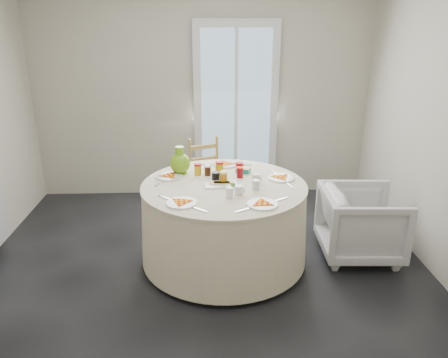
{
  "coord_description": "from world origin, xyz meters",
  "views": [
    {
      "loc": [
        0.03,
        -3.23,
        2.11
      ],
      "look_at": [
        0.19,
        0.3,
        0.8
      ],
      "focal_mm": 35.0,
      "sensor_mm": 36.0,
      "label": 1
    }
  ],
  "objects_px": {
    "armchair": "(362,217)",
    "green_pitcher": "(180,161)",
    "table": "(224,223)",
    "wooden_chair": "(209,173)"
  },
  "relations": [
    {
      "from": "table",
      "to": "armchair",
      "type": "distance_m",
      "value": 1.27
    },
    {
      "from": "table",
      "to": "armchair",
      "type": "height_order",
      "value": "same"
    },
    {
      "from": "wooden_chair",
      "to": "armchair",
      "type": "xyz_separation_m",
      "value": [
        1.39,
        -1.05,
        -0.08
      ]
    },
    {
      "from": "green_pitcher",
      "to": "table",
      "type": "bearing_deg",
      "value": -37.02
    },
    {
      "from": "wooden_chair",
      "to": "green_pitcher",
      "type": "distance_m",
      "value": 0.92
    },
    {
      "from": "armchair",
      "to": "green_pitcher",
      "type": "height_order",
      "value": "green_pitcher"
    },
    {
      "from": "wooden_chair",
      "to": "armchair",
      "type": "distance_m",
      "value": 1.75
    },
    {
      "from": "table",
      "to": "wooden_chair",
      "type": "height_order",
      "value": "wooden_chair"
    },
    {
      "from": "armchair",
      "to": "green_pitcher",
      "type": "relative_size",
      "value": 2.89
    },
    {
      "from": "wooden_chair",
      "to": "armchair",
      "type": "height_order",
      "value": "wooden_chair"
    }
  ]
}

